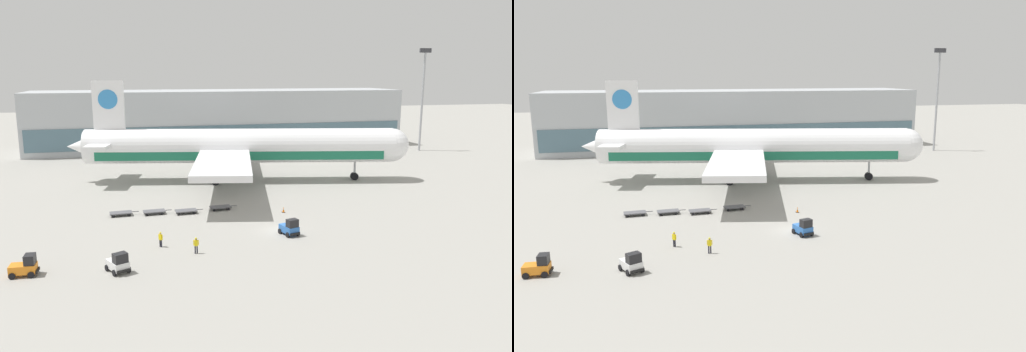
{
  "view_description": "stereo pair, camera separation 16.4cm",
  "coord_description": "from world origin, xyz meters",
  "views": [
    {
      "loc": [
        -16.39,
        -54.02,
        18.3
      ],
      "look_at": [
        0.5,
        12.63,
        4.0
      ],
      "focal_mm": 35.0,
      "sensor_mm": 36.0,
      "label": 1
    },
    {
      "loc": [
        -16.23,
        -54.06,
        18.3
      ],
      "look_at": [
        0.5,
        12.63,
        4.0
      ],
      "focal_mm": 35.0,
      "sensor_mm": 36.0,
      "label": 2
    }
  ],
  "objects": [
    {
      "name": "traffic_cone_near",
      "position": [
        2.92,
        7.24,
        0.37
      ],
      "size": [
        0.4,
        0.4,
        0.76
      ],
      "color": "black",
      "rests_on": "ground_plane"
    },
    {
      "name": "baggage_dolly_trail",
      "position": [
        -5.0,
        10.6,
        0.39
      ],
      "size": [
        3.74,
        1.65,
        0.48
      ],
      "rotation": [
        0.0,
        0.0,
        0.05
      ],
      "color": "#56565B",
      "rests_on": "ground_plane"
    },
    {
      "name": "baggage_dolly_third",
      "position": [
        -9.73,
        9.87,
        0.39
      ],
      "size": [
        3.74,
        1.65,
        0.48
      ],
      "rotation": [
        0.0,
        0.0,
        0.05
      ],
      "color": "#56565B",
      "rests_on": "ground_plane"
    },
    {
      "name": "baggage_dolly_second",
      "position": [
        -13.83,
        10.6,
        0.39
      ],
      "size": [
        3.74,
        1.65,
        0.48
      ],
      "rotation": [
        0.0,
        0.0,
        0.05
      ],
      "color": "#56565B",
      "rests_on": "ground_plane"
    },
    {
      "name": "terminal_building",
      "position": [
        5.53,
        69.15,
        6.99
      ],
      "size": [
        90.0,
        18.2,
        14.0
      ],
      "color": "#B2B7BC",
      "rests_on": "ground_plane"
    },
    {
      "name": "ground_crew_far",
      "position": [
        -13.81,
        -2.4,
        0.98
      ],
      "size": [
        0.42,
        0.44,
        1.69
      ],
      "rotation": [
        0.0,
        0.0,
        5.47
      ],
      "color": "black",
      "rests_on": "ground_plane"
    },
    {
      "name": "ground_crew_near",
      "position": [
        -10.4,
        -5.3,
        1.02
      ],
      "size": [
        0.57,
        0.27,
        1.74
      ],
      "rotation": [
        0.0,
        0.0,
        3.0
      ],
      "color": "black",
      "rests_on": "ground_plane"
    },
    {
      "name": "baggage_dolly_lead",
      "position": [
        -18.09,
        10.91,
        0.39
      ],
      "size": [
        3.74,
        1.65,
        0.48
      ],
      "rotation": [
        0.0,
        0.0,
        0.05
      ],
      "color": "#56565B",
      "rests_on": "ground_plane"
    },
    {
      "name": "light_mast",
      "position": [
        50.46,
        50.84,
        13.73
      ],
      "size": [
        2.8,
        0.5,
        23.78
      ],
      "color": "#9EA0A5",
      "rests_on": "ground_plane"
    },
    {
      "name": "ground_plane",
      "position": [
        0.0,
        0.0,
        0.0
      ],
      "size": [
        400.0,
        400.0,
        0.0
      ],
      "primitive_type": "plane",
      "color": "#9E9B93"
    },
    {
      "name": "baggage_tug_far",
      "position": [
        0.81,
        -1.98,
        0.88
      ],
      "size": [
        2.18,
        2.73,
        2.0
      ],
      "rotation": [
        0.0,
        0.0,
        -1.3
      ],
      "color": "#2D66B7",
      "rests_on": "ground_plane"
    },
    {
      "name": "baggage_tug_mid",
      "position": [
        -18.08,
        -8.4,
        0.88
      ],
      "size": [
        2.44,
        2.81,
        2.0
      ],
      "rotation": [
        0.0,
        0.0,
        -1.12
      ],
      "color": "silver",
      "rests_on": "ground_plane"
    },
    {
      "name": "baggage_tug_foreground",
      "position": [
        -26.36,
        -7.12,
        0.88
      ],
      "size": [
        2.52,
        1.75,
        2.0
      ],
      "rotation": [
        0.0,
        0.0,
        -0.05
      ],
      "color": "orange",
      "rests_on": "ground_plane"
    },
    {
      "name": "airplane_main",
      "position": [
        0.9,
        28.23,
        5.84
      ],
      "size": [
        57.38,
        48.61,
        17.0
      ],
      "rotation": [
        0.0,
        0.0,
        -0.21
      ],
      "color": "white",
      "rests_on": "ground_plane"
    }
  ]
}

